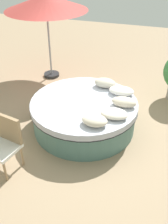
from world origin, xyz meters
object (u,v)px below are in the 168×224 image
object	(u,v)px
throw_pillow_4	(105,83)
patio_chair	(5,140)
round_bed	(84,114)
throw_pillow_2	(124,102)
throw_pillow_1	(114,114)
throw_pillow_3	(121,91)
patio_umbrella	(46,3)
throw_pillow_0	(95,120)

from	to	relation	value
throw_pillow_4	patio_chair	size ratio (longest dim) A/B	0.48
round_bed	throw_pillow_2	bearing A→B (deg)	-173.99
throw_pillow_1	throw_pillow_2	xyz separation A→B (m)	(-0.11, -0.42, 0.02)
throw_pillow_1	throw_pillow_2	size ratio (longest dim) A/B	1.06
throw_pillow_1	round_bed	bearing A→B (deg)	-26.37
round_bed	throw_pillow_1	world-z (taller)	throw_pillow_1
throw_pillow_3	throw_pillow_2	bearing A→B (deg)	107.00
round_bed	throw_pillow_4	bearing A→B (deg)	-109.24
patio_chair	patio_umbrella	xyz separation A→B (m)	(0.70, -3.50, 1.45)
throw_pillow_1	patio_umbrella	size ratio (longest dim) A/B	0.23
round_bed	throw_pillow_0	world-z (taller)	throw_pillow_0
throw_pillow_3	patio_umbrella	xyz separation A→B (m)	(2.30, -1.53, 1.30)
throw_pillow_3	patio_chair	size ratio (longest dim) A/B	0.54
throw_pillow_1	throw_pillow_4	xyz separation A→B (m)	(0.43, -1.07, 0.03)
round_bed	throw_pillow_3	world-z (taller)	throw_pillow_3
round_bed	throw_pillow_1	bearing A→B (deg)	153.63
throw_pillow_0	patio_umbrella	world-z (taller)	patio_umbrella
round_bed	patio_umbrella	size ratio (longest dim) A/B	0.99
throw_pillow_4	patio_umbrella	distance (m)	2.64
throw_pillow_2	throw_pillow_4	world-z (taller)	throw_pillow_4
round_bed	throw_pillow_2	xyz separation A→B (m)	(-0.80, -0.08, 0.40)
round_bed	throw_pillow_1	xyz separation A→B (m)	(-0.69, 0.34, 0.38)
throw_pillow_2	throw_pillow_3	distance (m)	0.46
throw_pillow_1	patio_umbrella	world-z (taller)	patio_umbrella
round_bed	throw_pillow_0	xyz separation A→B (m)	(-0.41, 0.67, 0.40)
throw_pillow_0	throw_pillow_4	bearing A→B (deg)	-83.76
throw_pillow_4	throw_pillow_2	bearing A→B (deg)	130.14
throw_pillow_4	throw_pillow_1	bearing A→B (deg)	112.06
throw_pillow_1	throw_pillow_3	xyz separation A→B (m)	(0.02, -0.86, 0.01)
throw_pillow_0	throw_pillow_2	xyz separation A→B (m)	(-0.39, -0.75, 0.00)
round_bed	throw_pillow_0	bearing A→B (deg)	121.26
throw_pillow_1	throw_pillow_4	size ratio (longest dim) A/B	1.11
round_bed	throw_pillow_2	world-z (taller)	throw_pillow_2
throw_pillow_0	throw_pillow_4	world-z (taller)	throw_pillow_4
throw_pillow_0	throw_pillow_4	distance (m)	1.40
throw_pillow_2	throw_pillow_4	size ratio (longest dim) A/B	1.04
patio_chair	throw_pillow_3	bearing A→B (deg)	-117.12
round_bed	throw_pillow_3	xyz separation A→B (m)	(-0.66, -0.52, 0.39)
round_bed	throw_pillow_3	size ratio (longest dim) A/B	4.16
round_bed	throw_pillow_0	distance (m)	0.88
throw_pillow_2	patio_chair	bearing A→B (deg)	41.36
round_bed	throw_pillow_1	size ratio (longest dim) A/B	4.24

